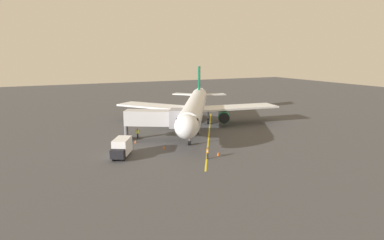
# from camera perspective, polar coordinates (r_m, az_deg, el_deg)

# --- Properties ---
(ground_plane) EXTENTS (220.00, 220.00, 0.00)m
(ground_plane) POSITION_cam_1_polar(r_m,az_deg,el_deg) (65.19, 1.78, -1.14)
(ground_plane) COLOR #424244
(apron_lead_in_line) EXTENTS (19.98, 34.89, 0.01)m
(apron_lead_in_line) POSITION_cam_1_polar(r_m,az_deg,el_deg) (59.75, 3.04, -2.32)
(apron_lead_in_line) COLOR yellow
(apron_lead_in_line) RESTS_ON ground
(airplane) EXTENTS (30.95, 36.68, 11.50)m
(airplane) POSITION_cam_1_polar(r_m,az_deg,el_deg) (64.47, 0.55, 2.34)
(airplane) COLOR silver
(airplane) RESTS_ON ground
(jet_bridge) EXTENTS (10.83, 7.66, 5.40)m
(jet_bridge) POSITION_cam_1_polar(r_m,az_deg,el_deg) (54.11, -5.91, 0.24)
(jet_bridge) COLOR #B7B7BC
(jet_bridge) RESTS_ON ground
(ground_crew_marshaller) EXTENTS (0.43, 0.47, 1.71)m
(ground_crew_marshaller) POSITION_cam_1_polar(r_m,az_deg,el_deg) (45.00, 2.76, -5.82)
(ground_crew_marshaller) COLOR #23232D
(ground_crew_marshaller) RESTS_ON ground
(ground_crew_wing_walker) EXTENTS (0.44, 0.31, 1.71)m
(ground_crew_wing_walker) POSITION_cam_1_polar(r_m,az_deg,el_deg) (58.28, 1.08, -1.77)
(ground_crew_wing_walker) COLOR #23232D
(ground_crew_wing_walker) RESTS_ON ground
(ground_crew_loader) EXTENTS (0.45, 0.47, 1.71)m
(ground_crew_loader) POSITION_cam_1_polar(r_m,az_deg,el_deg) (56.56, -9.60, -2.35)
(ground_crew_loader) COLOR #23232D
(ground_crew_loader) RESTS_ON ground
(box_truck_near_nose) EXTENTS (3.96, 4.96, 2.62)m
(box_truck_near_nose) POSITION_cam_1_polar(r_m,az_deg,el_deg) (46.68, -12.39, -4.80)
(box_truck_near_nose) COLOR black
(box_truck_near_nose) RESTS_ON ground
(safety_cone_nose_left) EXTENTS (0.32, 0.32, 0.55)m
(safety_cone_nose_left) POSITION_cam_1_polar(r_m,az_deg,el_deg) (53.82, -9.99, -3.75)
(safety_cone_nose_left) COLOR #F2590F
(safety_cone_nose_left) RESTS_ON ground
(safety_cone_nose_right) EXTENTS (0.32, 0.32, 0.55)m
(safety_cone_nose_right) POSITION_cam_1_polar(r_m,az_deg,el_deg) (46.72, 4.67, -5.98)
(safety_cone_nose_right) COLOR #F2590F
(safety_cone_nose_right) RESTS_ON ground
(safety_cone_wing_port) EXTENTS (0.32, 0.32, 0.55)m
(safety_cone_wing_port) POSITION_cam_1_polar(r_m,az_deg,el_deg) (50.07, -5.02, -4.78)
(safety_cone_wing_port) COLOR #F2590F
(safety_cone_wing_port) RESTS_ON ground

